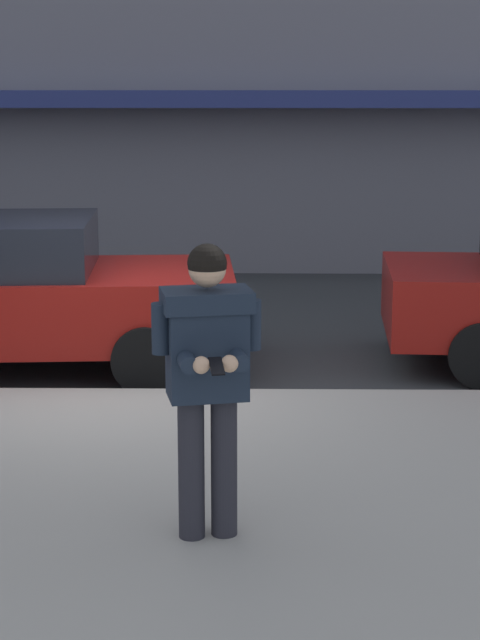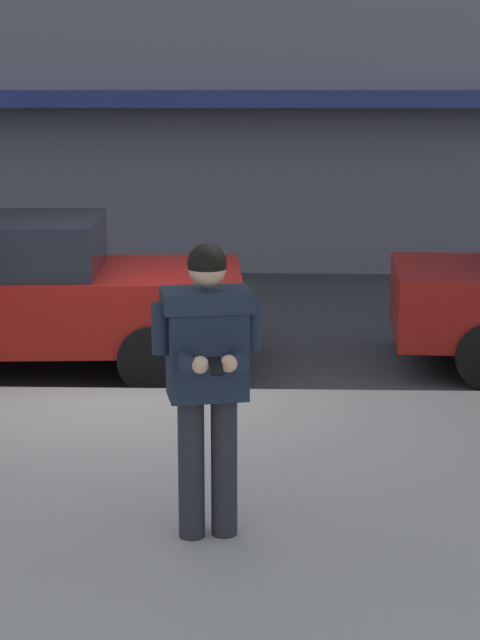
% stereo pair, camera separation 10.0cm
% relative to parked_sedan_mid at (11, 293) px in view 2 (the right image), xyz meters
% --- Properties ---
extents(ground_plane, '(80.00, 80.00, 0.00)m').
position_rel_parked_sedan_mid_xyz_m(ground_plane, '(1.18, -0.92, -0.79)').
color(ground_plane, '#2B2D30').
extents(sidewalk, '(32.00, 5.30, 0.14)m').
position_rel_parked_sedan_mid_xyz_m(sidewalk, '(2.18, -3.77, -0.72)').
color(sidewalk, '#99968E').
rests_on(sidewalk, ground).
extents(curb_paint_line, '(28.00, 0.12, 0.01)m').
position_rel_parked_sedan_mid_xyz_m(curb_paint_line, '(2.18, -0.87, -0.79)').
color(curb_paint_line, silver).
rests_on(curb_paint_line, ground).
extents(parked_sedan_mid, '(4.61, 2.15, 1.54)m').
position_rel_parked_sedan_mid_xyz_m(parked_sedan_mid, '(0.00, 0.00, 0.00)').
color(parked_sedan_mid, maroon).
rests_on(parked_sedan_mid, ground).
extents(man_texting_on_phone, '(0.64, 0.63, 1.81)m').
position_rel_parked_sedan_mid_xyz_m(man_texting_on_phone, '(2.23, -4.30, 0.46)').
color(man_texting_on_phone, '#23232B').
rests_on(man_texting_on_phone, sidewalk).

